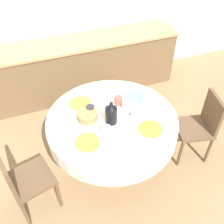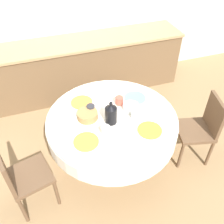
% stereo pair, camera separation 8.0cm
% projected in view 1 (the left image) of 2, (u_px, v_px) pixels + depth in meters
% --- Properties ---
extents(ground_plane, '(12.00, 12.00, 0.00)m').
position_uv_depth(ground_plane, '(112.00, 160.00, 3.16)').
color(ground_plane, '#8E704C').
extents(wall_back, '(7.00, 0.05, 2.60)m').
position_uv_depth(wall_back, '(65.00, 6.00, 3.63)').
color(wall_back, beige).
rests_on(wall_back, ground_plane).
extents(kitchen_counter, '(3.24, 0.64, 0.89)m').
position_uv_depth(kitchen_counter, '(76.00, 68.00, 3.96)').
color(kitchen_counter, brown).
rests_on(kitchen_counter, ground_plane).
extents(dining_table, '(1.42, 1.42, 0.74)m').
position_uv_depth(dining_table, '(112.00, 126.00, 2.75)').
color(dining_table, tan).
rests_on(dining_table, ground_plane).
extents(chair_left, '(0.48, 0.48, 0.88)m').
position_uv_depth(chair_left, '(200.00, 124.00, 2.94)').
color(chair_left, brown).
rests_on(chair_left, ground_plane).
extents(chair_right, '(0.49, 0.49, 0.88)m').
position_uv_depth(chair_right, '(22.00, 179.00, 2.38)').
color(chair_right, brown).
rests_on(chair_right, ground_plane).
extents(plate_near_left, '(0.25, 0.25, 0.01)m').
position_uv_depth(plate_near_left, '(88.00, 142.00, 2.40)').
color(plate_near_left, orange).
rests_on(plate_near_left, dining_table).
extents(cup_near_left, '(0.09, 0.09, 0.09)m').
position_uv_depth(cup_near_left, '(107.00, 131.00, 2.46)').
color(cup_near_left, white).
rests_on(cup_near_left, dining_table).
extents(plate_near_right, '(0.25, 0.25, 0.01)m').
position_uv_depth(plate_near_right, '(150.00, 129.00, 2.53)').
color(plate_near_right, yellow).
rests_on(plate_near_right, dining_table).
extents(cup_near_right, '(0.09, 0.09, 0.09)m').
position_uv_depth(cup_near_right, '(135.00, 115.00, 2.64)').
color(cup_near_right, white).
rests_on(cup_near_right, dining_table).
extents(plate_far_left, '(0.25, 0.25, 0.01)m').
position_uv_depth(plate_far_left, '(81.00, 103.00, 2.84)').
color(plate_far_left, orange).
rests_on(plate_far_left, dining_table).
extents(cup_far_left, '(0.09, 0.09, 0.09)m').
position_uv_depth(cup_far_left, '(91.00, 110.00, 2.70)').
color(cup_far_left, '#28282D').
rests_on(cup_far_left, dining_table).
extents(plate_far_right, '(0.25, 0.25, 0.01)m').
position_uv_depth(plate_far_right, '(134.00, 97.00, 2.92)').
color(plate_far_right, '#60BCB7').
rests_on(plate_far_right, dining_table).
extents(cup_far_right, '(0.09, 0.09, 0.09)m').
position_uv_depth(cup_far_right, '(118.00, 100.00, 2.82)').
color(cup_far_right, '#CC4C3D').
rests_on(cup_far_right, dining_table).
extents(coffee_carafe, '(0.12, 0.12, 0.27)m').
position_uv_depth(coffee_carafe, '(111.00, 114.00, 2.55)').
color(coffee_carafe, black).
rests_on(coffee_carafe, dining_table).
extents(bread_basket, '(0.22, 0.22, 0.08)m').
position_uv_depth(bread_basket, '(87.00, 116.00, 2.63)').
color(bread_basket, olive).
rests_on(bread_basket, dining_table).
extents(fruit_bowl, '(0.17, 0.17, 0.07)m').
position_uv_depth(fruit_bowl, '(130.00, 107.00, 2.75)').
color(fruit_bowl, silver).
rests_on(fruit_bowl, dining_table).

